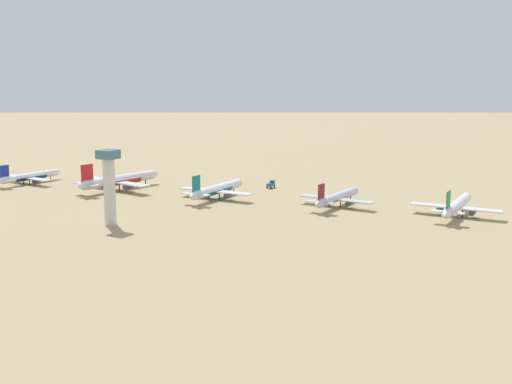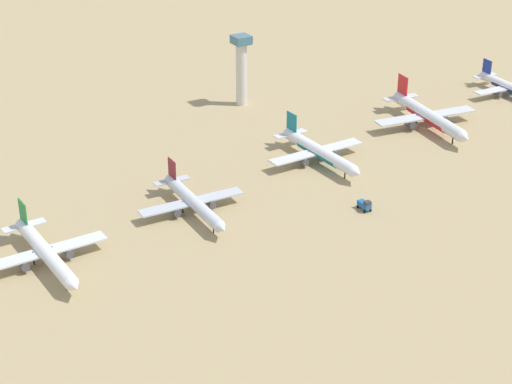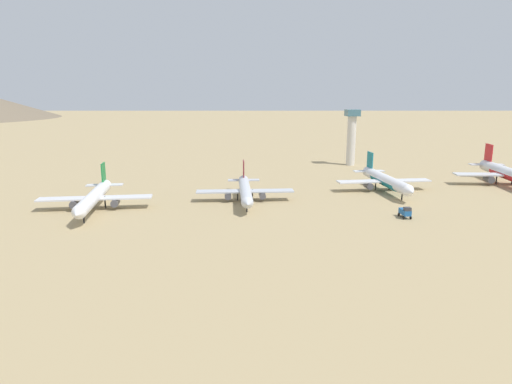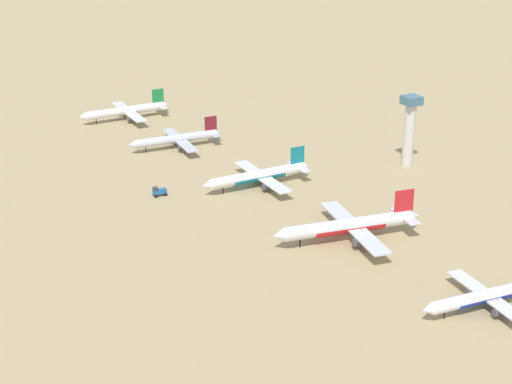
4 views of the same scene
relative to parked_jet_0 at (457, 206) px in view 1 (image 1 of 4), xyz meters
name	(u,v)px [view 1 (image 1 of 4)]	position (x,y,z in m)	size (l,w,h in m)	color
ground_plane	(122,190)	(-25.34, 167.22, -4.65)	(2054.18, 2054.18, 0.00)	tan
parked_jet_0	(457,206)	(0.00, 0.00, 0.00)	(47.81, 38.77, 13.80)	white
parked_jet_1	(337,197)	(-7.27, 52.66, -0.27)	(45.04, 36.55, 13.00)	silver
parked_jet_2	(217,189)	(-19.53, 111.24, 0.00)	(48.40, 39.25, 13.98)	white
parked_jet_3	(119,180)	(-25.43, 168.92, 0.65)	(55.10, 45.00, 15.91)	silver
parked_jet_4	(30,177)	(-35.78, 225.26, -0.55)	(42.70, 34.71, 12.31)	white
service_truck	(271,184)	(19.98, 102.73, -2.57)	(5.23, 2.72, 3.90)	#1E5999
control_tower	(109,183)	(-87.72, 117.74, 12.47)	(7.20, 7.20, 30.76)	beige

